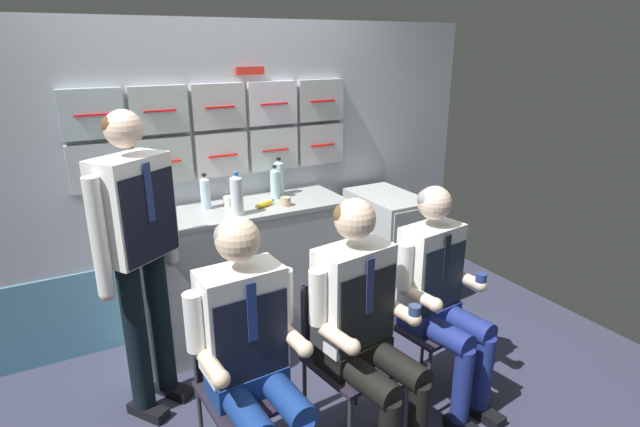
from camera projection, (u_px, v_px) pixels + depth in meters
galley_bulkhead at (217, 181)px, 3.54m from camera, size 4.20×0.14×2.15m
galley_counter at (237, 273)px, 3.50m from camera, size 1.54×0.53×0.96m
service_trolley at (386, 247)px, 3.93m from camera, size 0.40×0.65×0.91m
folding_chair_left at (239, 366)px, 2.39m from camera, size 0.42×0.42×0.87m
crew_member_left at (251, 348)px, 2.20m from camera, size 0.51×0.64×1.31m
folding_chair_center at (342, 340)px, 2.60m from camera, size 0.45×0.46×0.87m
crew_member_center at (364, 319)px, 2.42m from camera, size 0.52×0.67×1.32m
folding_chair_right at (417, 304)px, 2.95m from camera, size 0.45×0.45×0.87m
crew_member_right at (441, 289)px, 2.78m from camera, size 0.49×0.63×1.28m
crew_member_standing at (138, 242)px, 2.62m from camera, size 0.46×0.40×1.70m
water_bottle_blue_cap at (237, 195)px, 3.17m from camera, size 0.08×0.08×0.28m
water_bottle_short at (275, 183)px, 3.52m from camera, size 0.07×0.07×0.24m
water_bottle_clear at (205, 192)px, 3.29m from camera, size 0.07×0.07×0.24m
water_bottle_tall at (279, 177)px, 3.60m from camera, size 0.07×0.07×0.27m
coffee_cup_white at (228, 201)px, 3.38m from camera, size 0.07×0.07×0.06m
coffee_cup_spare at (286, 201)px, 3.38m from camera, size 0.07×0.07×0.06m
paper_cup_tan at (140, 213)px, 3.15m from camera, size 0.06×0.06×0.06m
snack_banana at (264, 204)px, 3.36m from camera, size 0.17×0.10×0.04m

